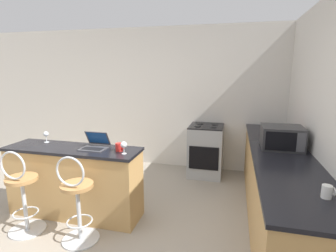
% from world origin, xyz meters
% --- Properties ---
extents(ground_plane, '(20.00, 20.00, 0.00)m').
position_xyz_m(ground_plane, '(0.00, 0.00, 0.00)').
color(ground_plane, gray).
extents(wall_back, '(12.00, 0.06, 2.60)m').
position_xyz_m(wall_back, '(0.00, 2.72, 1.30)').
color(wall_back, silver).
rests_on(wall_back, ground_plane).
extents(breakfast_bar, '(1.71, 0.49, 0.89)m').
position_xyz_m(breakfast_bar, '(-0.51, 0.64, 0.45)').
color(breakfast_bar, tan).
rests_on(breakfast_bar, ground_plane).
extents(counter_right, '(0.67, 3.22, 0.89)m').
position_xyz_m(counter_right, '(1.96, 1.10, 0.45)').
color(counter_right, tan).
rests_on(counter_right, ground_plane).
extents(bar_stool_near, '(0.40, 0.40, 0.99)m').
position_xyz_m(bar_stool_near, '(-0.86, 0.16, 0.46)').
color(bar_stool_near, silver).
rests_on(bar_stool_near, ground_plane).
extents(bar_stool_far, '(0.40, 0.40, 0.99)m').
position_xyz_m(bar_stool_far, '(-0.16, 0.16, 0.46)').
color(bar_stool_far, silver).
rests_on(bar_stool_far, ground_plane).
extents(laptop, '(0.30, 0.28, 0.20)m').
position_xyz_m(laptop, '(-0.23, 0.70, 0.94)').
color(laptop, '#47474C').
rests_on(laptop, breakfast_bar).
extents(microwave, '(0.47, 0.40, 0.27)m').
position_xyz_m(microwave, '(1.98, 1.24, 1.03)').
color(microwave, '#2D2D30').
rests_on(microwave, counter_right).
extents(toaster, '(0.19, 0.28, 0.19)m').
position_xyz_m(toaster, '(1.95, 1.76, 0.98)').
color(toaster, red).
rests_on(toaster, counter_right).
extents(stove_range, '(0.57, 0.61, 0.90)m').
position_xyz_m(stove_range, '(0.95, 2.37, 0.45)').
color(stove_range, '#9EA3A8').
rests_on(stove_range, ground_plane).
extents(wine_glass_tall, '(0.07, 0.07, 0.15)m').
position_xyz_m(wine_glass_tall, '(-0.98, 0.77, 1.00)').
color(wine_glass_tall, silver).
rests_on(wine_glass_tall, breakfast_bar).
extents(mug_white, '(0.09, 0.07, 0.10)m').
position_xyz_m(mug_white, '(2.10, -0.04, 0.94)').
color(mug_white, white).
rests_on(mug_white, counter_right).
extents(wine_glass_short, '(0.07, 0.07, 0.14)m').
position_xyz_m(wine_glass_short, '(0.21, 0.57, 0.99)').
color(wine_glass_short, silver).
rests_on(wine_glass_short, breakfast_bar).
extents(mug_red, '(0.11, 0.09, 0.09)m').
position_xyz_m(mug_red, '(0.11, 0.66, 0.94)').
color(mug_red, red).
rests_on(mug_red, breakfast_bar).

